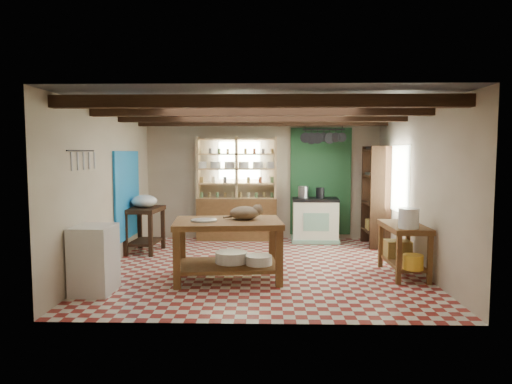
{
  "coord_description": "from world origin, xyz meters",
  "views": [
    {
      "loc": [
        0.08,
        -7.36,
        1.88
      ],
      "look_at": [
        -0.09,
        0.3,
        1.21
      ],
      "focal_mm": 32.0,
      "sensor_mm": 36.0,
      "label": 1
    }
  ],
  "objects_px": {
    "work_table": "(228,250)",
    "stove": "(315,220)",
    "right_counter": "(404,250)",
    "cat": "(245,213)",
    "white_cabinet": "(94,259)",
    "prep_table": "(145,230)"
  },
  "relations": [
    {
      "from": "cat",
      "to": "white_cabinet",
      "type": "bearing_deg",
      "value": -174.56
    },
    {
      "from": "work_table",
      "to": "white_cabinet",
      "type": "xyz_separation_m",
      "value": [
        -1.73,
        -0.69,
        0.01
      ]
    },
    {
      "from": "white_cabinet",
      "to": "cat",
      "type": "bearing_deg",
      "value": 21.84
    },
    {
      "from": "stove",
      "to": "prep_table",
      "type": "distance_m",
      "value": 3.48
    },
    {
      "from": "white_cabinet",
      "to": "cat",
      "type": "height_order",
      "value": "cat"
    },
    {
      "from": "prep_table",
      "to": "right_counter",
      "type": "distance_m",
      "value": 4.63
    },
    {
      "from": "right_counter",
      "to": "work_table",
      "type": "bearing_deg",
      "value": -174.67
    },
    {
      "from": "cat",
      "to": "work_table",
      "type": "bearing_deg",
      "value": -178.69
    },
    {
      "from": "white_cabinet",
      "to": "cat",
      "type": "xyz_separation_m",
      "value": [
        1.98,
        0.77,
        0.53
      ]
    },
    {
      "from": "work_table",
      "to": "prep_table",
      "type": "height_order",
      "value": "work_table"
    },
    {
      "from": "prep_table",
      "to": "cat",
      "type": "height_order",
      "value": "cat"
    },
    {
      "from": "stove",
      "to": "prep_table",
      "type": "height_order",
      "value": "stove"
    },
    {
      "from": "work_table",
      "to": "prep_table",
      "type": "bearing_deg",
      "value": 128.12
    },
    {
      "from": "white_cabinet",
      "to": "prep_table",
      "type": "bearing_deg",
      "value": 90.21
    },
    {
      "from": "work_table",
      "to": "prep_table",
      "type": "relative_size",
      "value": 1.83
    },
    {
      "from": "right_counter",
      "to": "cat",
      "type": "xyz_separation_m",
      "value": [
        -2.42,
        -0.2,
        0.59
      ]
    },
    {
      "from": "prep_table",
      "to": "right_counter",
      "type": "bearing_deg",
      "value": -14.41
    },
    {
      "from": "work_table",
      "to": "cat",
      "type": "xyz_separation_m",
      "value": [
        0.24,
        0.07,
        0.54
      ]
    },
    {
      "from": "prep_table",
      "to": "white_cabinet",
      "type": "xyz_separation_m",
      "value": [
        -0.02,
        -2.48,
        0.03
      ]
    },
    {
      "from": "work_table",
      "to": "stove",
      "type": "distance_m",
      "value": 3.29
    },
    {
      "from": "work_table",
      "to": "white_cabinet",
      "type": "bearing_deg",
      "value": -163.99
    },
    {
      "from": "stove",
      "to": "cat",
      "type": "relative_size",
      "value": 2.15
    }
  ]
}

